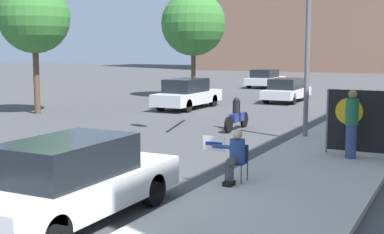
% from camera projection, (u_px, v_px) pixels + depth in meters
% --- Properties ---
extents(ground_plane, '(160.00, 160.00, 0.00)m').
position_uv_depth(ground_plane, '(88.00, 205.00, 10.50)').
color(ground_plane, '#444447').
extents(sidewalk_curb, '(3.39, 90.00, 0.14)m').
position_uv_depth(sidewalk_curb, '(375.00, 120.00, 22.29)').
color(sidewalk_curb, '#B7B2A8').
rests_on(sidewalk_curb, ground_plane).
extents(seated_protester, '(0.99, 0.77, 1.16)m').
position_uv_depth(seated_protester, '(235.00, 154.00, 11.72)').
color(seated_protester, '#474C56').
rests_on(seated_protester, sidewalk_curb).
extents(jogger_on_sidewalk, '(0.34, 0.34, 1.84)m').
position_uv_depth(jogger_on_sidewalk, '(352.00, 123.00, 14.18)').
color(jogger_on_sidewalk, '#334775').
rests_on(jogger_on_sidewalk, sidewalk_curb).
extents(pedestrian_behind, '(0.34, 0.34, 1.66)m').
position_uv_depth(pedestrian_behind, '(360.00, 115.00, 16.68)').
color(pedestrian_behind, '#334775').
rests_on(pedestrian_behind, sidewalk_curb).
extents(protest_banner, '(2.18, 0.06, 1.79)m').
position_uv_depth(protest_banner, '(366.00, 121.00, 14.53)').
color(protest_banner, slate).
rests_on(protest_banner, sidewalk_curb).
extents(traffic_light_pole, '(3.57, 3.33, 5.99)m').
position_uv_depth(traffic_light_pole, '(269.00, 13.00, 17.59)').
color(traffic_light_pole, slate).
rests_on(traffic_light_pole, sidewalk_curb).
extents(parked_car_curbside, '(1.71, 4.60, 1.51)m').
position_uv_depth(parked_car_curbside, '(73.00, 181.00, 9.40)').
color(parked_car_curbside, white).
rests_on(parked_car_curbside, ground_plane).
extents(car_on_road_nearest, '(1.70, 4.80, 1.53)m').
position_uv_depth(car_on_road_nearest, '(187.00, 94.00, 27.18)').
color(car_on_road_nearest, silver).
rests_on(car_on_road_nearest, ground_plane).
extents(car_on_road_midblock, '(1.74, 4.33, 1.35)m').
position_uv_depth(car_on_road_midblock, '(286.00, 90.00, 30.58)').
color(car_on_road_midblock, white).
rests_on(car_on_road_midblock, ground_plane).
extents(car_on_road_distant, '(1.85, 4.60, 1.42)m').
position_uv_depth(car_on_road_distant, '(265.00, 78.00, 41.88)').
color(car_on_road_distant, white).
rests_on(car_on_road_distant, ground_plane).
extents(motorcycle_on_road, '(0.28, 2.17, 1.23)m').
position_uv_depth(motorcycle_on_road, '(237.00, 116.00, 20.07)').
color(motorcycle_on_road, navy).
rests_on(motorcycle_on_road, ground_plane).
extents(street_tree_near_curb, '(3.29, 3.29, 6.12)m').
position_uv_depth(street_tree_near_curb, '(34.00, 18.00, 24.64)').
color(street_tree_near_curb, brown).
rests_on(street_tree_near_curb, ground_plane).
extents(street_tree_midblock, '(3.98, 3.98, 6.56)m').
position_uv_depth(street_tree_midblock, '(193.00, 24.00, 32.93)').
color(street_tree_midblock, brown).
rests_on(street_tree_midblock, ground_plane).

